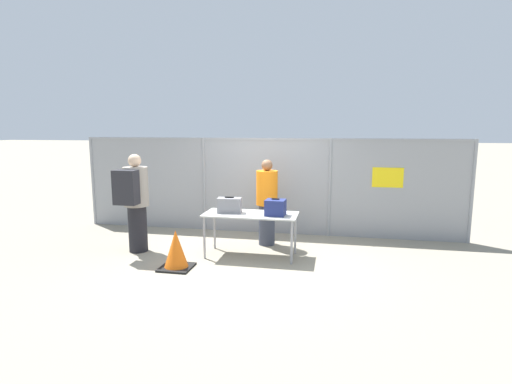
# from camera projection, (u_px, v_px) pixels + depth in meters

# --- Properties ---
(ground_plane) EXTENTS (120.00, 120.00, 0.00)m
(ground_plane) POSITION_uv_depth(u_px,v_px,m) (248.00, 257.00, 6.99)
(ground_plane) COLOR gray
(fence_section) EXTENTS (8.20, 0.07, 2.03)m
(fence_section) POSITION_uv_depth(u_px,v_px,m) (266.00, 184.00, 8.47)
(fence_section) COLOR gray
(fence_section) RESTS_ON ground_plane
(inspection_table) EXTENTS (1.63, 0.71, 0.76)m
(inspection_table) POSITION_uv_depth(u_px,v_px,m) (251.00, 217.00, 6.95)
(inspection_table) COLOR #B2B2AD
(inspection_table) RESTS_ON ground_plane
(suitcase_grey) EXTENTS (0.43, 0.26, 0.29)m
(suitcase_grey) POSITION_uv_depth(u_px,v_px,m) (229.00, 205.00, 7.00)
(suitcase_grey) COLOR slate
(suitcase_grey) RESTS_ON inspection_table
(suitcase_navy) EXTENTS (0.35, 0.31, 0.30)m
(suitcase_navy) POSITION_uv_depth(u_px,v_px,m) (275.00, 208.00, 6.78)
(suitcase_navy) COLOR navy
(suitcase_navy) RESTS_ON inspection_table
(traveler_hooded) EXTENTS (0.44, 0.68, 1.78)m
(traveler_hooded) POSITION_uv_depth(u_px,v_px,m) (135.00, 199.00, 7.12)
(traveler_hooded) COLOR black
(traveler_hooded) RESTS_ON ground_plane
(security_worker_near) EXTENTS (0.41, 0.41, 1.65)m
(security_worker_near) POSITION_uv_depth(u_px,v_px,m) (267.00, 201.00, 7.63)
(security_worker_near) COLOR #383D4C
(security_worker_near) RESTS_ON ground_plane
(utility_trailer) EXTENTS (4.09, 2.04, 0.66)m
(utility_trailer) POSITION_uv_depth(u_px,v_px,m) (370.00, 200.00, 10.34)
(utility_trailer) COLOR white
(utility_trailer) RESTS_ON ground_plane
(traffic_cone) EXTENTS (0.50, 0.50, 0.63)m
(traffic_cone) POSITION_uv_depth(u_px,v_px,m) (176.00, 251.00, 6.39)
(traffic_cone) COLOR black
(traffic_cone) RESTS_ON ground_plane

